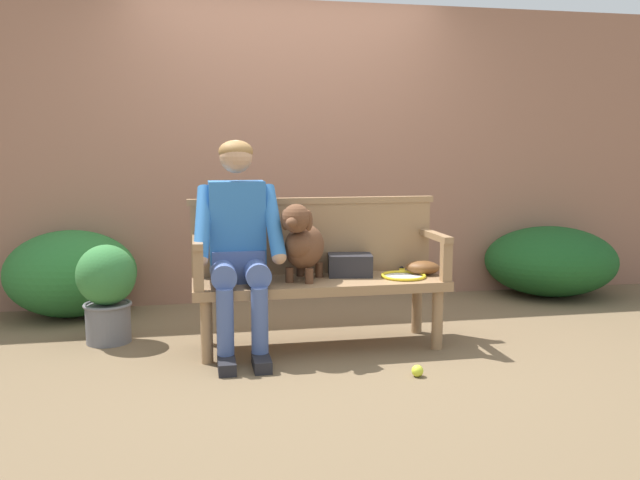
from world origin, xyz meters
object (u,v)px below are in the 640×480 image
object	(u,v)px
garden_bench	(320,288)
baseball_glove	(423,268)
tennis_racket	(403,275)
sports_bag	(350,265)
tennis_ball	(417,371)
dog_on_bench	(302,242)
potted_plant	(107,288)
person_seated	(238,239)

from	to	relation	value
garden_bench	baseball_glove	bearing A→B (deg)	2.18
garden_bench	tennis_racket	size ratio (longest dim) A/B	2.73
sports_bag	tennis_ball	distance (m)	0.90
dog_on_bench	tennis_ball	xyz separation A→B (m)	(0.54, -0.62, -0.65)
tennis_racket	tennis_ball	xyz separation A→B (m)	(-0.12, -0.64, -0.42)
garden_bench	baseball_glove	xyz separation A→B (m)	(0.69, 0.03, 0.10)
dog_on_bench	potted_plant	world-z (taller)	dog_on_bench
tennis_racket	potted_plant	xyz separation A→B (m)	(-1.88, 0.37, -0.09)
person_seated	tennis_racket	bearing A→B (deg)	-0.16
tennis_racket	tennis_ball	distance (m)	0.77
garden_bench	tennis_ball	distance (m)	0.85
tennis_racket	potted_plant	bearing A→B (deg)	168.79
dog_on_bench	sports_bag	xyz separation A→B (m)	(0.33, 0.11, -0.18)
baseball_glove	tennis_ball	bearing A→B (deg)	-89.99
garden_bench	sports_bag	xyz separation A→B (m)	(0.21, 0.08, 0.13)
garden_bench	baseball_glove	world-z (taller)	baseball_glove
sports_bag	potted_plant	world-z (taller)	potted_plant
dog_on_bench	potted_plant	bearing A→B (deg)	162.30
person_seated	potted_plant	size ratio (longest dim) A/B	2.03
person_seated	sports_bag	bearing A→B (deg)	7.04
tennis_racket	sports_bag	size ratio (longest dim) A/B	2.08
tennis_racket	baseball_glove	size ratio (longest dim) A/B	2.65
garden_bench	dog_on_bench	size ratio (longest dim) A/B	3.24
tennis_ball	garden_bench	bearing A→B (deg)	123.17
person_seated	tennis_ball	bearing A→B (deg)	-34.29
dog_on_bench	garden_bench	bearing A→B (deg)	15.31
garden_bench	baseball_glove	size ratio (longest dim) A/B	7.23
dog_on_bench	sports_bag	size ratio (longest dim) A/B	1.75
dog_on_bench	baseball_glove	size ratio (longest dim) A/B	2.23
tennis_racket	sports_bag	bearing A→B (deg)	164.42
baseball_glove	person_seated	bearing A→B (deg)	-156.77
baseball_glove	potted_plant	size ratio (longest dim) A/B	0.34
baseball_glove	dog_on_bench	bearing A→B (deg)	-154.48
person_seated	dog_on_bench	xyz separation A→B (m)	(0.39, -0.02, -0.03)
baseball_glove	tennis_ball	xyz separation A→B (m)	(-0.27, -0.68, -0.45)
potted_plant	tennis_ball	bearing A→B (deg)	-29.76
person_seated	baseball_glove	xyz separation A→B (m)	(1.20, 0.04, -0.23)
person_seated	tennis_ball	world-z (taller)	person_seated
sports_bag	tennis_ball	bearing A→B (deg)	-73.73
potted_plant	sports_bag	bearing A→B (deg)	-10.26
tennis_racket	sports_bag	xyz separation A→B (m)	(-0.33, 0.09, 0.06)
dog_on_bench	tennis_racket	bearing A→B (deg)	1.45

